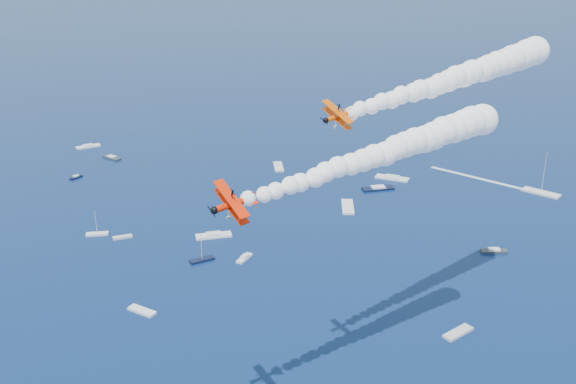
{
  "coord_description": "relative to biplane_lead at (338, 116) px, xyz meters",
  "views": [
    {
      "loc": [
        4.02,
        -79.94,
        92.72
      ],
      "look_at": [
        -1.07,
        25.0,
        50.4
      ],
      "focal_mm": 42.07,
      "sensor_mm": 36.0,
      "label": 1
    }
  ],
  "objects": [
    {
      "name": "smoke_trail_lead",
      "position": [
        22.81,
        19.95,
        2.31
      ],
      "size": [
        63.53,
        63.04,
        10.95
      ],
      "primitive_type": null,
      "rotation": [
        0.0,
        0.0,
        3.86
      ],
      "color": "white"
    },
    {
      "name": "boat_wakes",
      "position": [
        8.32,
        56.26,
        -61.42
      ],
      "size": [
        211.75,
        151.89,
        0.04
      ],
      "color": "white",
      "rests_on": "ground"
    },
    {
      "name": "biplane_trail",
      "position": [
        -16.52,
        -15.6,
        -10.11
      ],
      "size": [
        12.32,
        12.86,
        9.0
      ],
      "primitive_type": null,
      "rotation": [
        -0.43,
        0.07,
        3.8
      ],
      "color": "red"
    },
    {
      "name": "smoke_trail_trail",
      "position": [
        7.5,
        2.88,
        -7.8
      ],
      "size": [
        63.48,
        61.65,
        10.95
      ],
      "primitive_type": null,
      "rotation": [
        0.0,
        0.0,
        3.8
      ],
      "color": "white"
    },
    {
      "name": "biplane_lead",
      "position": [
        0.0,
        0.0,
        0.0
      ],
      "size": [
        10.15,
        10.45,
        7.11
      ],
      "primitive_type": null,
      "rotation": [
        -0.39,
        0.07,
        3.86
      ],
      "color": "#EC5204"
    },
    {
      "name": "spectator_boats",
      "position": [
        -9.39,
        81.85,
        -61.1
      ],
      "size": [
        198.45,
        183.6,
        0.7
      ],
      "color": "#0E1933",
      "rests_on": "ground"
    }
  ]
}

